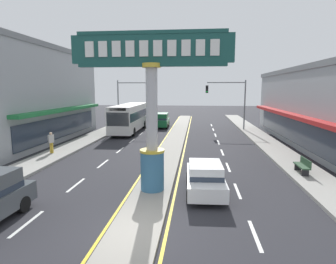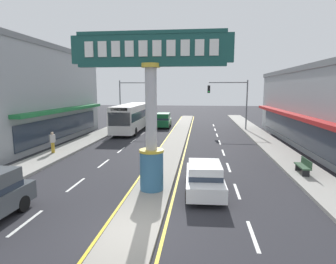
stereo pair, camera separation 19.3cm
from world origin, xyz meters
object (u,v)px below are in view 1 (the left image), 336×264
object	(u,v)px
storefront_left	(16,95)
traffic_light_right_side	(230,96)
suv_near_left_lane	(161,120)
street_bench	(303,165)
sedan_near_right_lane	(205,177)
district_sign	(152,106)
traffic_light_left_side	(131,96)
pedestrian_far_side	(51,141)
bus_mid_left_lane	(130,116)

from	to	relation	value
storefront_left	traffic_light_right_side	distance (m)	23.52
suv_near_left_lane	street_bench	bearing A→B (deg)	-61.68
suv_near_left_lane	sedan_near_right_lane	bearing A→B (deg)	-77.66
street_bench	district_sign	bearing A→B (deg)	-157.31
district_sign	traffic_light_left_side	xyz separation A→B (m)	(-6.19, 22.14, -0.06)
pedestrian_far_side	sedan_near_right_lane	bearing A→B (deg)	-30.50
traffic_light_right_side	suv_near_left_lane	distance (m)	9.59
bus_mid_left_lane	traffic_light_right_side	bearing A→B (deg)	9.19
traffic_light_left_side	pedestrian_far_side	world-z (taller)	traffic_light_left_side
traffic_light_right_side	suv_near_left_lane	bearing A→B (deg)	167.00
traffic_light_right_side	sedan_near_right_lane	distance (m)	22.33
sedan_near_right_lane	traffic_light_right_side	bearing A→B (deg)	80.65
storefront_left	bus_mid_left_lane	distance (m)	12.33
storefront_left	district_sign	bearing A→B (deg)	-39.25
sedan_near_right_lane	street_bench	bearing A→B (deg)	29.92
traffic_light_right_side	suv_near_left_lane	world-z (taller)	traffic_light_right_side
traffic_light_left_side	street_bench	size ratio (longest dim) A/B	3.88
district_sign	storefront_left	size ratio (longest dim) A/B	0.40
suv_near_left_lane	storefront_left	bearing A→B (deg)	-138.24
storefront_left	suv_near_left_lane	xyz separation A→B (m)	(12.77, 11.41, -3.57)
district_sign	traffic_light_right_side	size ratio (longest dim) A/B	1.23
street_bench	sedan_near_right_lane	bearing A→B (deg)	-150.08
sedan_near_right_lane	suv_near_left_lane	size ratio (longest dim) A/B	0.94
traffic_light_right_side	district_sign	bearing A→B (deg)	-105.75
storefront_left	street_bench	size ratio (longest dim) A/B	11.76
district_sign	bus_mid_left_lane	bearing A→B (deg)	106.45
storefront_left	traffic_light_left_side	world-z (taller)	storefront_left
sedan_near_right_lane	bus_mid_left_lane	world-z (taller)	bus_mid_left_lane
pedestrian_far_side	district_sign	bearing A→B (deg)	-37.90
storefront_left	suv_near_left_lane	bearing A→B (deg)	41.76
traffic_light_right_side	pedestrian_far_side	size ratio (longest dim) A/B	3.76
storefront_left	pedestrian_far_side	xyz separation A→B (m)	(6.36, -5.54, -3.44)
bus_mid_left_lane	pedestrian_far_side	world-z (taller)	bus_mid_left_lane
pedestrian_far_side	bus_mid_left_lane	bearing A→B (deg)	76.48
suv_near_left_lane	street_bench	world-z (taller)	suv_near_left_lane
sedan_near_right_lane	street_bench	distance (m)	6.71
traffic_light_right_side	bus_mid_left_lane	bearing A→B (deg)	-170.81
storefront_left	traffic_light_left_side	size ratio (longest dim) A/B	3.03
traffic_light_left_side	pedestrian_far_side	size ratio (longest dim) A/B	3.76
suv_near_left_lane	pedestrian_far_side	size ratio (longest dim) A/B	2.82
district_sign	sedan_near_right_lane	size ratio (longest dim) A/B	1.74
sedan_near_right_lane	district_sign	bearing A→B (deg)	-176.20
traffic_light_left_side	traffic_light_right_side	xyz separation A→B (m)	(12.37, -0.21, 0.00)
sedan_near_right_lane	pedestrian_far_side	size ratio (longest dim) A/B	2.65
traffic_light_left_side	sedan_near_right_lane	distance (m)	23.92
traffic_light_left_side	street_bench	world-z (taller)	traffic_light_left_side
traffic_light_right_side	bus_mid_left_lane	world-z (taller)	traffic_light_right_side
pedestrian_far_side	suv_near_left_lane	bearing A→B (deg)	69.27
pedestrian_far_side	street_bench	bearing A→B (deg)	-11.35
sedan_near_right_lane	street_bench	xyz separation A→B (m)	(5.81, 3.35, -0.14)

